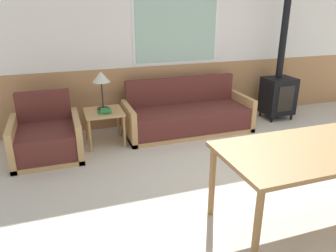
{
  "coord_description": "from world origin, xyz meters",
  "views": [
    {
      "loc": [
        -2.35,
        -2.57,
        1.98
      ],
      "look_at": [
        -1.11,
        1.06,
        0.52
      ],
      "focal_mm": 35.0,
      "sensor_mm": 36.0,
      "label": 1
    }
  ],
  "objects": [
    {
      "name": "dining_table",
      "position": [
        -0.03,
        -0.49,
        0.7
      ],
      "size": [
        2.18,
        0.88,
        0.77
      ],
      "color": "olive",
      "rests_on": "ground_plane"
    },
    {
      "name": "book_stack",
      "position": [
        -1.76,
        1.89,
        0.53
      ],
      "size": [
        0.19,
        0.17,
        0.05
      ],
      "color": "#2D7F3D",
      "rests_on": "side_table"
    },
    {
      "name": "couch",
      "position": [
        -0.44,
        2.04,
        0.25
      ],
      "size": [
        2.02,
        0.79,
        0.83
      ],
      "color": "tan",
      "rests_on": "ground_plane"
    },
    {
      "name": "side_table",
      "position": [
        -1.77,
        1.99,
        0.42
      ],
      "size": [
        0.55,
        0.55,
        0.5
      ],
      "color": "tan",
      "rests_on": "ground_plane"
    },
    {
      "name": "wall_back",
      "position": [
        -0.02,
        2.63,
        1.36
      ],
      "size": [
        7.2,
        0.09,
        2.7
      ],
      "color": "#AD7A4C",
      "rests_on": "ground_plane"
    },
    {
      "name": "ground_plane",
      "position": [
        0.0,
        0.0,
        0.0
      ],
      "size": [
        16.0,
        16.0,
        0.0
      ],
      "primitive_type": "plane",
      "color": "beige"
    },
    {
      "name": "table_lamp",
      "position": [
        -1.76,
        2.08,
        0.96
      ],
      "size": [
        0.25,
        0.25,
        0.56
      ],
      "color": "#262628",
      "rests_on": "side_table"
    },
    {
      "name": "wood_stove",
      "position": [
        1.32,
        2.12,
        0.56
      ],
      "size": [
        0.52,
        0.44,
        2.33
      ],
      "color": "black",
      "rests_on": "ground_plane"
    },
    {
      "name": "armchair",
      "position": [
        -2.58,
        1.81,
        0.24
      ],
      "size": [
        0.89,
        0.88,
        0.82
      ],
      "rotation": [
        0.0,
        0.0,
        0.0
      ],
      "color": "tan",
      "rests_on": "ground_plane"
    }
  ]
}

